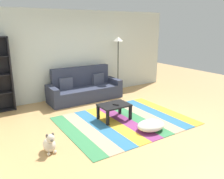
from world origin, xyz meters
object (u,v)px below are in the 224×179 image
(couch, at_px, (84,89))
(coffee_table, at_px, (114,107))
(standing_lamp, at_px, (118,46))
(tv_remote, at_px, (116,105))
(pouf, at_px, (151,125))
(dog, at_px, (50,144))

(couch, xyz_separation_m, coffee_table, (-0.10, -1.85, -0.01))
(standing_lamp, bearing_deg, tv_remote, -125.19)
(pouf, bearing_deg, standing_lamp, 69.41)
(dog, bearing_deg, pouf, -8.44)
(dog, distance_m, tv_remote, 1.93)
(couch, bearing_deg, pouf, -84.97)
(dog, bearing_deg, coffee_table, 19.12)
(dog, height_order, standing_lamp, standing_lamp)
(tv_remote, bearing_deg, coffee_table, 62.49)
(couch, distance_m, tv_remote, 1.92)
(couch, distance_m, pouf, 2.82)
(coffee_table, distance_m, pouf, 1.03)
(couch, height_order, tv_remote, couch)
(coffee_table, xyz_separation_m, standing_lamp, (1.44, 1.97, 1.24))
(coffee_table, relative_size, tv_remote, 4.87)
(pouf, xyz_separation_m, standing_lamp, (1.10, 2.93, 1.45))
(pouf, relative_size, standing_lamp, 0.35)
(dog, relative_size, standing_lamp, 0.21)
(coffee_table, relative_size, standing_lamp, 0.39)
(dog, bearing_deg, couch, 52.30)
(couch, distance_m, standing_lamp, 1.83)
(standing_lamp, bearing_deg, pouf, -110.59)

